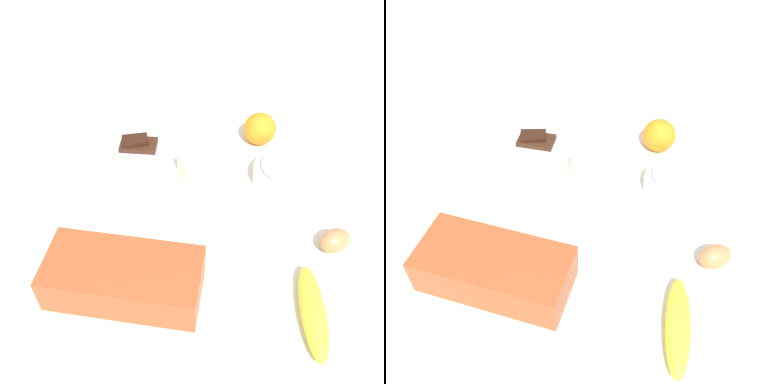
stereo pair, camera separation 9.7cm
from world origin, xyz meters
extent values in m
cube|color=silver|center=(0.00, 0.00, -0.01)|extent=(2.40, 2.40, 0.02)
cube|color=#9E4723|center=(0.13, 0.21, 0.04)|extent=(0.30, 0.19, 0.08)
cube|color=black|center=(0.13, 0.21, 0.04)|extent=(0.29, 0.17, 0.07)
cylinder|color=white|center=(-0.21, -0.06, 0.02)|extent=(0.13, 0.13, 0.04)
torus|color=white|center=(-0.21, -0.06, 0.04)|extent=(0.13, 0.13, 0.01)
ellipsoid|color=white|center=(-0.21, -0.06, 0.05)|extent=(0.10, 0.10, 0.04)
cylinder|color=white|center=(0.20, -0.06, 0.02)|extent=(0.13, 0.13, 0.04)
torus|color=white|center=(0.20, -0.06, 0.04)|extent=(0.13, 0.13, 0.01)
ellipsoid|color=white|center=(0.20, -0.06, 0.05)|extent=(0.10, 0.10, 0.03)
ellipsoid|color=yellow|center=(-0.20, 0.28, 0.02)|extent=(0.06, 0.19, 0.04)
sphere|color=orange|center=(-0.18, -0.21, 0.04)|extent=(0.08, 0.08, 0.08)
cube|color=#F4EDB2|center=(-0.02, -0.09, 0.03)|extent=(0.10, 0.08, 0.06)
ellipsoid|color=#B77C4B|center=(-0.28, 0.13, 0.02)|extent=(0.08, 0.07, 0.05)
cylinder|color=white|center=(0.12, -0.19, 0.01)|extent=(0.13, 0.13, 0.01)
cube|color=#381E11|center=(0.12, -0.19, 0.02)|extent=(0.10, 0.07, 0.01)
cube|color=black|center=(0.13, -0.20, 0.03)|extent=(0.07, 0.05, 0.01)
camera|label=1|loc=(0.04, 0.68, 0.73)|focal=42.54mm
camera|label=2|loc=(-0.06, 0.68, 0.73)|focal=42.54mm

